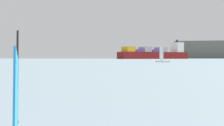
{
  "coord_description": "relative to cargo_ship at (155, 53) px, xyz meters",
  "views": [
    {
      "loc": [
        -0.3,
        -7.05,
        3.06
      ],
      "look_at": [
        -1.92,
        10.18,
        2.79
      ],
      "focal_mm": 58.48,
      "sensor_mm": 36.0,
      "label": 1
    }
  ],
  "objects": [
    {
      "name": "cargo_ship",
      "position": [
        0.0,
        0.0,
        0.0
      ],
      "size": [
        146.17,
        116.1,
        40.65
      ],
      "rotation": [
        0.0,
        0.0,
        3.77
      ],
      "color": "maroon",
      "rests_on": "ground_plane"
    },
    {
      "name": "distant_headland",
      "position": [
        4.73,
        425.57,
        12.97
      ],
      "size": [
        1065.27,
        474.63,
        48.12
      ],
      "primitive_type": "cube",
      "rotation": [
        0.0,
        0.0,
        -0.17
      ],
      "color": "#60665B",
      "rests_on": "ground_plane"
    },
    {
      "name": "small_sailboat",
      "position": [
        -6.48,
        -517.26,
        -10.26
      ],
      "size": [
        9.15,
        3.7,
        11.03
      ],
      "rotation": [
        0.0,
        0.0,
        0.09
      ],
      "color": "white",
      "rests_on": "ground_plane"
    }
  ]
}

